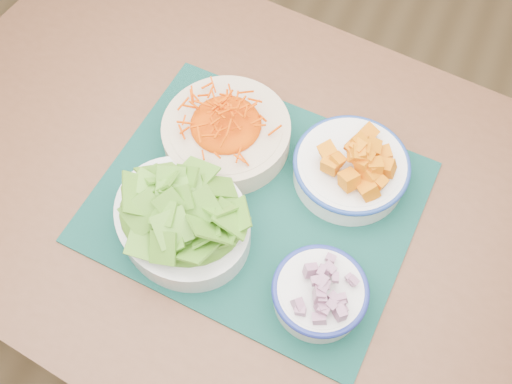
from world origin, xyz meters
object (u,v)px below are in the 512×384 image
table (235,205)px  squash_bowl (352,163)px  carrot_bowl (226,129)px  placemat (256,201)px  lettuce_bowl (182,216)px  onion_bowl (320,292)px

table → squash_bowl: (0.18, 0.08, 0.14)m
carrot_bowl → table: bearing=-56.5°
placemat → carrot_bowl: (-0.10, 0.09, 0.04)m
table → lettuce_bowl: size_ratio=4.41×
squash_bowl → lettuce_bowl: bearing=-136.3°
carrot_bowl → onion_bowl: carrot_bowl is taller
placemat → onion_bowl: size_ratio=2.97×
carrot_bowl → squash_bowl: 0.22m
squash_bowl → table: bearing=-155.0°
table → carrot_bowl: carrot_bowl is taller
placemat → onion_bowl: onion_bowl is taller
table → squash_bowl: squash_bowl is taller
lettuce_bowl → table: bearing=98.4°
squash_bowl → onion_bowl: 0.23m
squash_bowl → placemat: bearing=-139.8°
squash_bowl → lettuce_bowl: 0.29m
carrot_bowl → lettuce_bowl: lettuce_bowl is taller
squash_bowl → lettuce_bowl: size_ratio=0.79×
table → onion_bowl: 0.29m
carrot_bowl → onion_bowl: (0.25, -0.21, -0.01)m
table → squash_bowl: size_ratio=5.55×
carrot_bowl → lettuce_bowl: (0.01, -0.18, 0.01)m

